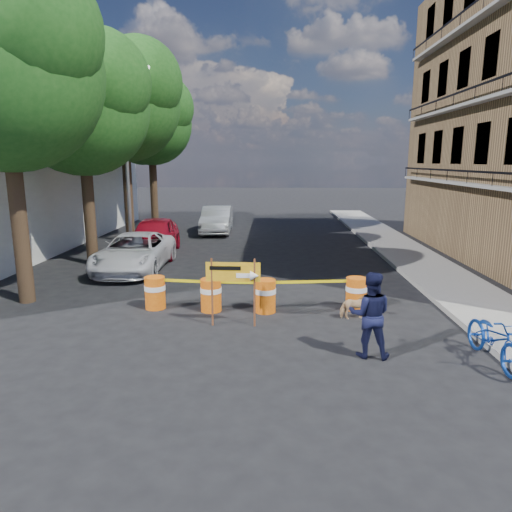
# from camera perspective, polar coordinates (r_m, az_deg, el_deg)

# --- Properties ---
(ground) EXTENTS (120.00, 120.00, 0.00)m
(ground) POSITION_cam_1_polar(r_m,az_deg,el_deg) (11.28, 0.31, -9.13)
(ground) COLOR black
(ground) RESTS_ON ground
(sidewalk_east) EXTENTS (2.40, 40.00, 0.15)m
(sidewalk_east) POSITION_cam_1_polar(r_m,az_deg,el_deg) (17.99, 21.03, -1.68)
(sidewalk_east) COLOR gray
(sidewalk_east) RESTS_ON ground
(tree_near) EXTENTS (5.46, 5.20, 9.15)m
(tree_near) POSITION_cam_1_polar(r_m,az_deg,el_deg) (14.55, -28.82, 19.65)
(tree_near) COLOR #332316
(tree_near) RESTS_ON ground
(tree_mid_a) EXTENTS (5.25, 5.00, 8.68)m
(tree_mid_a) POSITION_cam_1_polar(r_m,az_deg,el_deg) (18.99, -20.79, 17.05)
(tree_mid_a) COLOR #332316
(tree_mid_a) RESTS_ON ground
(tree_mid_b) EXTENTS (5.67, 5.40, 9.62)m
(tree_mid_b) POSITION_cam_1_polar(r_m,az_deg,el_deg) (23.75, -16.11, 17.86)
(tree_mid_b) COLOR #332316
(tree_mid_b) RESTS_ON ground
(tree_far) EXTENTS (5.04, 4.80, 8.84)m
(tree_far) POSITION_cam_1_polar(r_m,az_deg,el_deg) (28.49, -12.90, 15.93)
(tree_far) COLOR #332316
(tree_far) RESTS_ON ground
(streetlamp) EXTENTS (1.25, 0.18, 8.00)m
(streetlamp) POSITION_cam_1_polar(r_m,az_deg,el_deg) (20.97, -15.74, 12.33)
(streetlamp) COLOR gray
(streetlamp) RESTS_ON ground
(barrel_far_left) EXTENTS (0.58, 0.58, 0.90)m
(barrel_far_left) POSITION_cam_1_polar(r_m,az_deg,el_deg) (12.96, -12.51, -4.41)
(barrel_far_left) COLOR #DB520C
(barrel_far_left) RESTS_ON ground
(barrel_mid_left) EXTENTS (0.58, 0.58, 0.90)m
(barrel_mid_left) POSITION_cam_1_polar(r_m,az_deg,el_deg) (12.50, -5.64, -4.78)
(barrel_mid_left) COLOR #DB520C
(barrel_mid_left) RESTS_ON ground
(barrel_mid_right) EXTENTS (0.58, 0.58, 0.90)m
(barrel_mid_right) POSITION_cam_1_polar(r_m,az_deg,el_deg) (12.36, 1.17, -4.91)
(barrel_mid_right) COLOR #DB520C
(barrel_mid_right) RESTS_ON ground
(barrel_far_right) EXTENTS (0.58, 0.58, 0.90)m
(barrel_far_right) POSITION_cam_1_polar(r_m,az_deg,el_deg) (12.85, 12.41, -4.54)
(barrel_far_right) COLOR #DB520C
(barrel_far_right) RESTS_ON ground
(detour_sign) EXTENTS (1.34, 0.25, 1.72)m
(detour_sign) POSITION_cam_1_polar(r_m,az_deg,el_deg) (11.11, -2.05, -2.69)
(detour_sign) COLOR #592D19
(detour_sign) RESTS_ON ground
(pedestrian) EXTENTS (0.98, 0.82, 1.82)m
(pedestrian) POSITION_cam_1_polar(r_m,az_deg,el_deg) (9.79, 14.06, -7.12)
(pedestrian) COLOR black
(pedestrian) RESTS_ON ground
(bicycle) EXTENTS (0.77, 1.10, 2.02)m
(bicycle) POSITION_cam_1_polar(r_m,az_deg,el_deg) (10.34, 27.87, -6.59)
(bicycle) COLOR #133C9E
(bicycle) RESTS_ON ground
(dog) EXTENTS (0.85, 0.54, 0.66)m
(dog) POSITION_cam_1_polar(r_m,az_deg,el_deg) (12.14, 12.35, -6.20)
(dog) COLOR tan
(dog) RESTS_ON ground
(suv_white) EXTENTS (2.29, 4.94, 1.37)m
(suv_white) POSITION_cam_1_polar(r_m,az_deg,el_deg) (17.61, -14.94, 0.46)
(suv_white) COLOR silver
(suv_white) RESTS_ON ground
(sedan_red) EXTENTS (2.36, 4.90, 1.62)m
(sedan_red) POSITION_cam_1_polar(r_m,az_deg,el_deg) (20.39, -12.60, 2.44)
(sedan_red) COLOR #A60D22
(sedan_red) RESTS_ON ground
(sedan_silver) EXTENTS (1.74, 4.61, 1.50)m
(sedan_silver) POSITION_cam_1_polar(r_m,az_deg,el_deg) (26.14, -4.93, 4.56)
(sedan_silver) COLOR #B9BDC1
(sedan_silver) RESTS_ON ground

